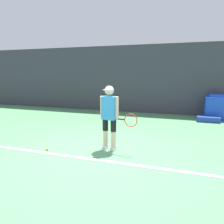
{
  "coord_description": "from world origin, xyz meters",
  "views": [
    {
      "loc": [
        1.96,
        -4.64,
        1.86
      ],
      "look_at": [
        0.23,
        0.41,
        0.9
      ],
      "focal_mm": 35.0,
      "sensor_mm": 36.0,
      "label": 1
    }
  ],
  "objects_px": {
    "covered_chair": "(216,107)",
    "tennis_ball": "(47,149)",
    "tennis_player": "(110,115)",
    "equipment_bag": "(208,119)"
  },
  "relations": [
    {
      "from": "covered_chair",
      "to": "tennis_ball",
      "type": "bearing_deg",
      "value": -128.66
    },
    {
      "from": "covered_chair",
      "to": "tennis_player",
      "type": "bearing_deg",
      "value": -120.91
    },
    {
      "from": "tennis_player",
      "to": "covered_chair",
      "type": "height_order",
      "value": "tennis_player"
    },
    {
      "from": "covered_chair",
      "to": "equipment_bag",
      "type": "bearing_deg",
      "value": -114.21
    },
    {
      "from": "covered_chair",
      "to": "equipment_bag",
      "type": "relative_size",
      "value": 1.21
    },
    {
      "from": "tennis_player",
      "to": "tennis_ball",
      "type": "distance_m",
      "value": 1.74
    },
    {
      "from": "equipment_bag",
      "to": "tennis_ball",
      "type": "bearing_deg",
      "value": -130.51
    },
    {
      "from": "tennis_ball",
      "to": "covered_chair",
      "type": "distance_m",
      "value": 6.93
    },
    {
      "from": "covered_chair",
      "to": "equipment_bag",
      "type": "distance_m",
      "value": 0.88
    },
    {
      "from": "tennis_player",
      "to": "tennis_ball",
      "type": "bearing_deg",
      "value": -151.07
    }
  ]
}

